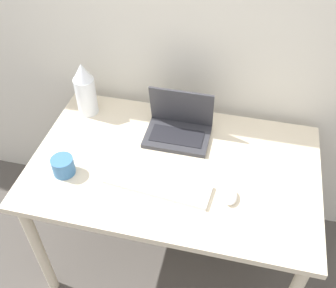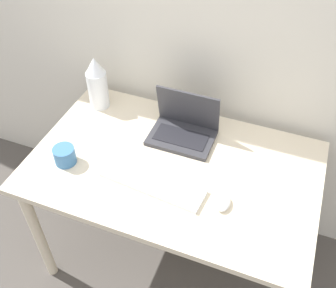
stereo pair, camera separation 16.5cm
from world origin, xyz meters
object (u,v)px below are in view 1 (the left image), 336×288
(mouse, at_px, (230,196))
(vase, at_px, (85,89))
(keyboard, at_px, (157,184))
(mug, at_px, (63,166))
(laptop, at_px, (179,126))

(mouse, height_order, vase, vase)
(keyboard, xyz_separation_m, mug, (-0.40, -0.02, 0.03))
(laptop, height_order, mouse, laptop)
(mouse, distance_m, vase, 0.86)
(keyboard, bearing_deg, mug, -177.39)
(laptop, relative_size, mug, 3.15)
(mouse, relative_size, vase, 0.32)
(laptop, bearing_deg, keyboard, -93.25)
(keyboard, xyz_separation_m, vase, (-0.45, 0.39, 0.13))
(mug, bearing_deg, laptop, 39.45)
(mug, bearing_deg, vase, 97.10)
(mug, bearing_deg, mouse, 1.59)
(laptop, relative_size, keyboard, 0.65)
(vase, bearing_deg, mug, -82.90)
(keyboard, height_order, mouse, mouse)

